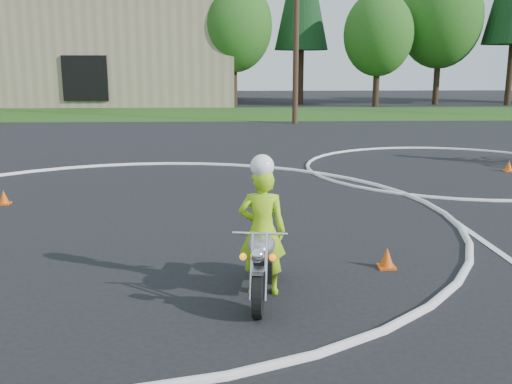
{
  "coord_description": "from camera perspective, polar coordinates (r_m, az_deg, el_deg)",
  "views": [
    {
      "loc": [
        1.94,
        -7.44,
        2.79
      ],
      "look_at": [
        2.24,
        0.22,
        1.1
      ],
      "focal_mm": 40.0,
      "sensor_mm": 36.0,
      "label": 1
    }
  ],
  "objects": [
    {
      "name": "ground",
      "position": [
        8.18,
        -16.01,
        -8.01
      ],
      "size": [
        120.0,
        120.0,
        0.0
      ],
      "primitive_type": "plane",
      "color": "black",
      "rests_on": "ground"
    },
    {
      "name": "grass_strip",
      "position": [
        34.61,
        -5.5,
        7.8
      ],
      "size": [
        120.0,
        10.0,
        0.02
      ],
      "primitive_type": "cube",
      "color": "#1E4714",
      "rests_on": "ground"
    },
    {
      "name": "course_markings",
      "position": [
        12.12,
        -1.11,
        -0.82
      ],
      "size": [
        19.05,
        19.05,
        0.12
      ],
      "color": "silver",
      "rests_on": "ground"
    },
    {
      "name": "primary_motorcycle",
      "position": [
        7.03,
        0.67,
        -6.91
      ],
      "size": [
        0.64,
        1.81,
        0.95
      ],
      "rotation": [
        0.0,
        0.0,
        -0.13
      ],
      "color": "black",
      "rests_on": "ground"
    },
    {
      "name": "rider_primary_grp",
      "position": [
        7.03,
        0.63,
        -3.55
      ],
      "size": [
        0.63,
        0.45,
        1.77
      ],
      "rotation": [
        0.0,
        0.0,
        -0.13
      ],
      "color": "#9CD816",
      "rests_on": "ground"
    },
    {
      "name": "traffic_cones",
      "position": [
        10.53,
        11.7,
        -2.42
      ],
      "size": [
        14.17,
        10.74,
        0.3
      ],
      "color": "#DC500B",
      "rests_on": "ground"
    },
    {
      "name": "treeline",
      "position": [
        44.13,
        15.38,
        17.02
      ],
      "size": [
        38.2,
        8.1,
        14.52
      ],
      "color": "#382619",
      "rests_on": "ground"
    },
    {
      "name": "utility_poles",
      "position": [
        28.7,
        4.06,
        17.24
      ],
      "size": [
        41.6,
        1.12,
        10.0
      ],
      "color": "#473321",
      "rests_on": "ground"
    }
  ]
}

